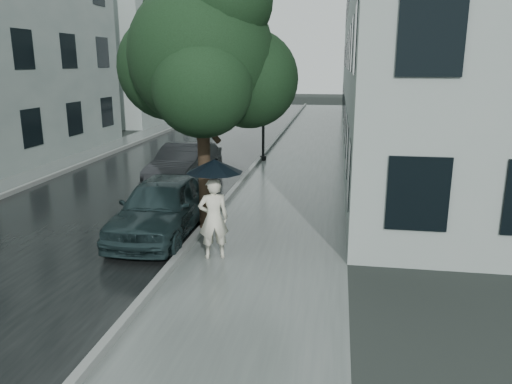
% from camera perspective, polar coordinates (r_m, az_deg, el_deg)
% --- Properties ---
extents(ground, '(120.00, 120.00, 0.00)m').
position_cam_1_polar(ground, '(9.51, -1.84, -11.02)').
color(ground, black).
rests_on(ground, ground).
extents(sidewalk, '(3.50, 60.00, 0.01)m').
position_cam_1_polar(sidewalk, '(20.87, 5.20, 3.19)').
color(sidewalk, slate).
rests_on(sidewalk, ground).
extents(kerb_near, '(0.15, 60.00, 0.15)m').
position_cam_1_polar(kerb_near, '(21.06, 0.24, 3.55)').
color(kerb_near, slate).
rests_on(kerb_near, ground).
extents(asphalt_road, '(6.85, 60.00, 0.00)m').
position_cam_1_polar(asphalt_road, '(21.89, -8.87, 3.60)').
color(asphalt_road, black).
rests_on(asphalt_road, ground).
extents(kerb_far, '(0.15, 60.00, 0.15)m').
position_cam_1_polar(kerb_far, '(23.20, -17.14, 3.93)').
color(kerb_far, slate).
rests_on(kerb_far, ground).
extents(sidewalk_far, '(1.70, 60.00, 0.01)m').
position_cam_1_polar(sidewalk_far, '(23.63, -19.14, 3.78)').
color(sidewalk_far, '#4C5451').
rests_on(sidewalk_far, ground).
extents(building_near, '(7.02, 36.00, 9.00)m').
position_cam_1_polar(building_near, '(28.17, 17.64, 14.73)').
color(building_near, gray).
rests_on(building_near, ground).
extents(building_far_b, '(7.02, 18.00, 8.00)m').
position_cam_1_polar(building_far_b, '(41.40, -13.00, 14.09)').
color(building_far_b, gray).
rests_on(building_far_b, ground).
extents(pedestrian, '(0.75, 0.62, 1.77)m').
position_cam_1_polar(pedestrian, '(10.67, -4.88, -3.02)').
color(pedestrian, beige).
rests_on(pedestrian, sidewalk).
extents(umbrella, '(1.28, 1.28, 1.28)m').
position_cam_1_polar(umbrella, '(10.41, -4.76, 3.00)').
color(umbrella, black).
rests_on(umbrella, ground).
extents(street_tree, '(4.38, 3.98, 6.45)m').
position_cam_1_polar(street_tree, '(11.96, -6.10, 15.46)').
color(street_tree, '#332619').
rests_on(street_tree, ground).
extents(lamp_post, '(0.82, 0.47, 4.74)m').
position_cam_1_polar(lamp_post, '(21.27, 0.41, 10.86)').
color(lamp_post, black).
rests_on(lamp_post, ground).
extents(car_near, '(1.73, 4.24, 1.44)m').
position_cam_1_polar(car_near, '(12.32, -10.72, -1.61)').
color(car_near, '#1B2C2E').
rests_on(car_near, ground).
extents(car_far, '(1.71, 4.29, 1.39)m').
position_cam_1_polar(car_far, '(17.45, -8.18, 3.17)').
color(car_far, black).
rests_on(car_far, ground).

